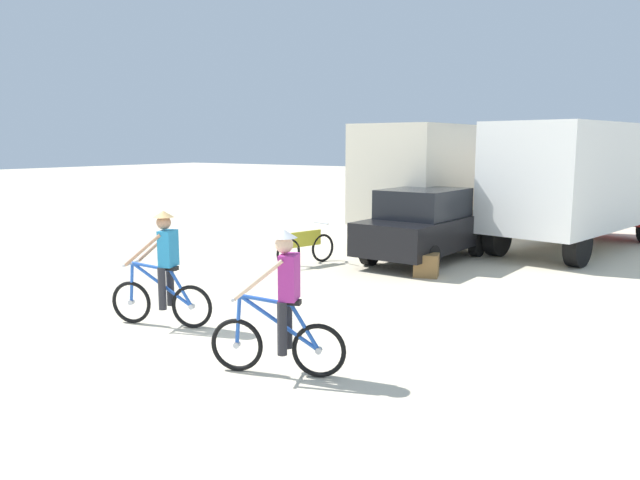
{
  "coord_description": "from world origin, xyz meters",
  "views": [
    {
      "loc": [
        6.32,
        -4.91,
        2.84
      ],
      "look_at": [
        0.17,
        4.19,
        1.1
      ],
      "focal_mm": 34.4,
      "sensor_mm": 36.0,
      "label": 1
    }
  ],
  "objects_px": {
    "cyclist_orange_shirt": "(163,273)",
    "bicycle_spare": "(306,248)",
    "supply_crate": "(426,265)",
    "cyclist_cowboy_hat": "(281,308)",
    "box_truck_white_box": "(577,180)",
    "sedan_parked": "(425,225)",
    "box_truck_cream_rv": "(438,176)"
  },
  "relations": [
    {
      "from": "sedan_parked",
      "to": "cyclist_orange_shirt",
      "type": "distance_m",
      "value": 7.33
    },
    {
      "from": "box_truck_white_box",
      "to": "bicycle_spare",
      "type": "bearing_deg",
      "value": -129.9
    },
    {
      "from": "bicycle_spare",
      "to": "supply_crate",
      "type": "distance_m",
      "value": 2.93
    },
    {
      "from": "box_truck_white_box",
      "to": "sedan_parked",
      "type": "bearing_deg",
      "value": -125.39
    },
    {
      "from": "cyclist_orange_shirt",
      "to": "box_truck_cream_rv",
      "type": "bearing_deg",
      "value": 90.66
    },
    {
      "from": "cyclist_orange_shirt",
      "to": "supply_crate",
      "type": "bearing_deg",
      "value": 71.41
    },
    {
      "from": "box_truck_cream_rv",
      "to": "supply_crate",
      "type": "bearing_deg",
      "value": -68.9
    },
    {
      "from": "cyclist_orange_shirt",
      "to": "bicycle_spare",
      "type": "bearing_deg",
      "value": 100.86
    },
    {
      "from": "sedan_parked",
      "to": "bicycle_spare",
      "type": "height_order",
      "value": "sedan_parked"
    },
    {
      "from": "box_truck_white_box",
      "to": "sedan_parked",
      "type": "distance_m",
      "value": 4.68
    },
    {
      "from": "box_truck_white_box",
      "to": "cyclist_orange_shirt",
      "type": "xyz_separation_m",
      "value": [
        -3.76,
        -10.97,
        -1.03
      ]
    },
    {
      "from": "cyclist_cowboy_hat",
      "to": "supply_crate",
      "type": "distance_m",
      "value": 6.32
    },
    {
      "from": "cyclist_orange_shirt",
      "to": "bicycle_spare",
      "type": "relative_size",
      "value": 1.08
    },
    {
      "from": "box_truck_cream_rv",
      "to": "supply_crate",
      "type": "distance_m",
      "value": 5.84
    },
    {
      "from": "box_truck_cream_rv",
      "to": "box_truck_white_box",
      "type": "height_order",
      "value": "same"
    },
    {
      "from": "box_truck_white_box",
      "to": "supply_crate",
      "type": "xyz_separation_m",
      "value": [
        -1.87,
        -5.33,
        -1.63
      ]
    },
    {
      "from": "box_truck_cream_rv",
      "to": "cyclist_orange_shirt",
      "type": "xyz_separation_m",
      "value": [
        0.12,
        -10.86,
        -1.03
      ]
    },
    {
      "from": "box_truck_cream_rv",
      "to": "bicycle_spare",
      "type": "relative_size",
      "value": 4.06
    },
    {
      "from": "bicycle_spare",
      "to": "supply_crate",
      "type": "xyz_separation_m",
      "value": [
        2.9,
        0.37,
        -0.15
      ]
    },
    {
      "from": "sedan_parked",
      "to": "supply_crate",
      "type": "xyz_separation_m",
      "value": [
        0.78,
        -1.61,
        -0.64
      ]
    },
    {
      "from": "cyclist_orange_shirt",
      "to": "cyclist_cowboy_hat",
      "type": "distance_m",
      "value": 2.84
    },
    {
      "from": "sedan_parked",
      "to": "bicycle_spare",
      "type": "relative_size",
      "value": 2.54
    },
    {
      "from": "cyclist_cowboy_hat",
      "to": "supply_crate",
      "type": "height_order",
      "value": "cyclist_cowboy_hat"
    },
    {
      "from": "box_truck_white_box",
      "to": "bicycle_spare",
      "type": "xyz_separation_m",
      "value": [
        -4.77,
        -5.71,
        -1.48
      ]
    },
    {
      "from": "cyclist_orange_shirt",
      "to": "bicycle_spare",
      "type": "height_order",
      "value": "cyclist_orange_shirt"
    },
    {
      "from": "box_truck_white_box",
      "to": "bicycle_spare",
      "type": "distance_m",
      "value": 7.59
    },
    {
      "from": "cyclist_orange_shirt",
      "to": "bicycle_spare",
      "type": "xyz_separation_m",
      "value": [
        -1.01,
        5.26,
        -0.45
      ]
    },
    {
      "from": "sedan_parked",
      "to": "bicycle_spare",
      "type": "bearing_deg",
      "value": -136.99
    },
    {
      "from": "cyclist_orange_shirt",
      "to": "supply_crate",
      "type": "relative_size",
      "value": 3.56
    },
    {
      "from": "cyclist_orange_shirt",
      "to": "box_truck_white_box",
      "type": "bearing_deg",
      "value": 71.05
    },
    {
      "from": "cyclist_orange_shirt",
      "to": "supply_crate",
      "type": "height_order",
      "value": "cyclist_orange_shirt"
    },
    {
      "from": "cyclist_cowboy_hat",
      "to": "supply_crate",
      "type": "bearing_deg",
      "value": 98.05
    }
  ]
}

